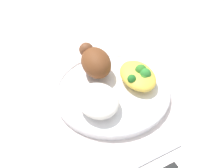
# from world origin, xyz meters

# --- Properties ---
(ground_plane) EXTENTS (2.00, 2.00, 0.00)m
(ground_plane) POSITION_xyz_m (0.00, 0.00, 0.00)
(ground_plane) COLOR silver
(plate) EXTENTS (0.28, 0.28, 0.02)m
(plate) POSITION_xyz_m (0.00, 0.00, 0.01)
(plate) COLOR white
(plate) RESTS_ON ground_plane
(roasted_chicken) EXTENTS (0.11, 0.07, 0.06)m
(roasted_chicken) POSITION_xyz_m (0.07, 0.02, 0.05)
(roasted_chicken) COLOR brown
(roasted_chicken) RESTS_ON plate
(rice_pile) EXTENTS (0.11, 0.09, 0.04)m
(rice_pile) POSITION_xyz_m (-0.04, 0.05, 0.04)
(rice_pile) COLOR white
(rice_pile) RESTS_ON plate
(mac_cheese_with_broccoli) EXTENTS (0.11, 0.08, 0.04)m
(mac_cheese_with_broccoli) POSITION_xyz_m (-0.00, -0.07, 0.04)
(mac_cheese_with_broccoli) COLOR gold
(mac_cheese_with_broccoli) RESTS_ON plate
(fork) EXTENTS (0.03, 0.14, 0.01)m
(fork) POSITION_xyz_m (-0.19, 0.01, 0.00)
(fork) COLOR #B2B2B7
(fork) RESTS_ON ground_plane
(napkin) EXTENTS (0.12, 0.13, 0.00)m
(napkin) POSITION_xyz_m (0.19, -0.06, 0.00)
(napkin) COLOR white
(napkin) RESTS_ON ground_plane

